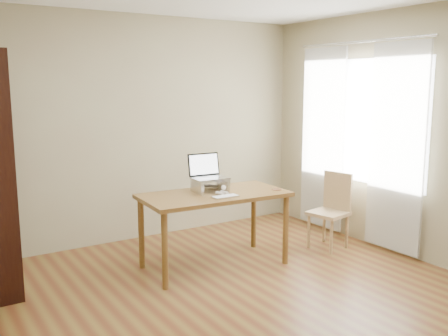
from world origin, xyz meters
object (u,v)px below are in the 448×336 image
at_px(desk, 214,202).
at_px(chair, 333,208).
at_px(keyboard, 225,197).
at_px(laptop, 207,172).
at_px(cat, 210,184).

relative_size(desk, chair, 1.76).
distance_m(desk, keyboard, 0.24).
bearing_deg(chair, laptop, 154.54).
bearing_deg(cat, desk, -106.10).
bearing_deg(desk, laptop, 93.37).
bearing_deg(keyboard, chair, 0.72).
distance_m(desk, chair, 1.45).
bearing_deg(desk, cat, 84.12).
relative_size(laptop, keyboard, 1.35).
xyz_separation_m(cat, chair, (1.40, -0.33, -0.37)).
bearing_deg(chair, desk, 160.00).
height_order(laptop, chair, laptop).
bearing_deg(chair, cat, 155.52).
distance_m(laptop, cat, 0.13).
relative_size(desk, laptop, 4.16).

